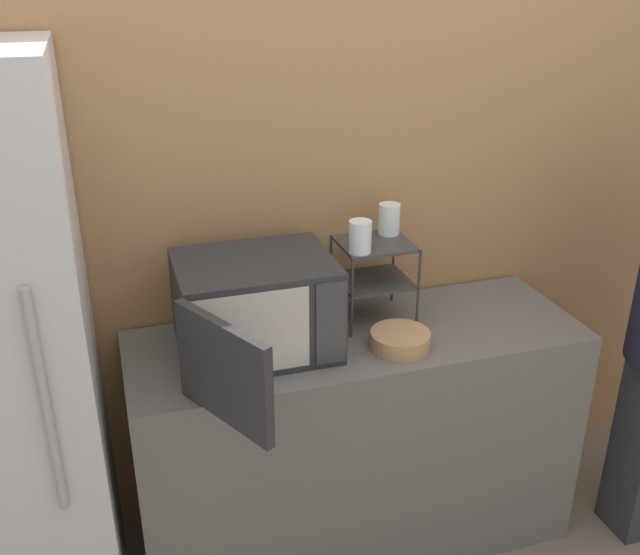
{
  "coord_description": "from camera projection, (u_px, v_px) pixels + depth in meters",
  "views": [
    {
      "loc": [
        -0.79,
        -1.78,
        2.11
      ],
      "look_at": [
        -0.13,
        0.31,
        1.13
      ],
      "focal_mm": 40.0,
      "sensor_mm": 36.0,
      "label": 1
    }
  ],
  "objects": [
    {
      "name": "wall_back",
      "position": [
        330.0,
        200.0,
        2.62
      ],
      "size": [
        8.0,
        0.06,
        2.6
      ],
      "color": "#9E7047",
      "rests_on": "ground_plane"
    },
    {
      "name": "counter",
      "position": [
        355.0,
        440.0,
        2.69
      ],
      "size": [
        1.61,
        0.56,
        0.9
      ],
      "color": "#595654",
      "rests_on": "ground_plane"
    },
    {
      "name": "microwave",
      "position": [
        254.0,
        309.0,
        2.33
      ],
      "size": [
        0.54,
        0.76,
        0.32
      ],
      "color": "#262628",
      "rests_on": "counter"
    },
    {
      "name": "dish_rack",
      "position": [
        374.0,
        264.0,
        2.54
      ],
      "size": [
        0.26,
        0.24,
        0.3
      ],
      "color": "#333333",
      "rests_on": "counter"
    },
    {
      "name": "glass_front_left",
      "position": [
        360.0,
        237.0,
        2.4
      ],
      "size": [
        0.08,
        0.08,
        0.11
      ],
      "color": "silver",
      "rests_on": "dish_rack"
    },
    {
      "name": "glass_back_right",
      "position": [
        389.0,
        219.0,
        2.56
      ],
      "size": [
        0.08,
        0.08,
        0.11
      ],
      "color": "silver",
      "rests_on": "dish_rack"
    },
    {
      "name": "bowl",
      "position": [
        400.0,
        340.0,
        2.41
      ],
      "size": [
        0.2,
        0.2,
        0.06
      ],
      "color": "#AD7F56",
      "rests_on": "counter"
    }
  ]
}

